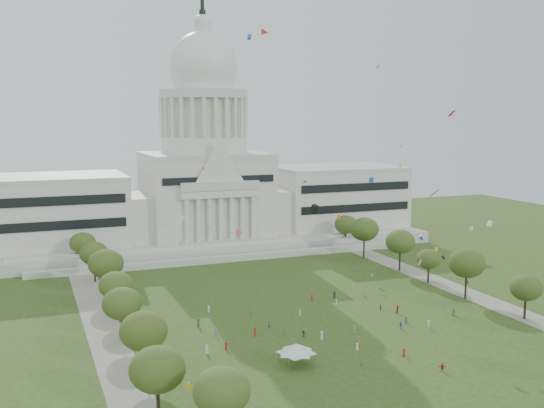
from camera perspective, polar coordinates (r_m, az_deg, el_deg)
The scene contains 32 objects.
ground at distance 140.20m, azimuth 6.88°, elevation -12.15°, with size 400.00×400.00×0.00m, color #304818.
capitol at distance 239.19m, azimuth -6.01°, elevation 1.69°, with size 160.00×64.50×91.30m.
path_left at distance 154.12m, azimuth -15.00°, elevation -10.49°, with size 8.00×160.00×0.04m, color gray.
path_right at distance 189.34m, azimuth 15.48°, elevation -7.06°, with size 8.00×160.00×0.04m, color gray.
row_tree_l_0 at distance 103.33m, azimuth -10.25°, elevation -14.39°, with size 8.85×8.85×12.59m.
row_tree_l_1 at distance 120.79m, azimuth -11.45°, elevation -11.09°, with size 8.86×8.86×12.59m.
row_tree_r_1 at distance 162.91m, azimuth 21.82°, elevation -7.00°, with size 7.58×7.58×10.78m.
row_tree_l_2 at distance 139.90m, azimuth -13.31°, elevation -8.69°, with size 8.42×8.42×11.97m.
row_tree_r_2 at distance 175.15m, azimuth 17.06°, elevation -5.08°, with size 9.55×9.55×13.58m.
row_tree_l_3 at distance 155.97m, azimuth -13.83°, elevation -7.09°, with size 8.12×8.12×11.55m.
row_tree_r_3 at distance 189.11m, azimuth 13.87°, elevation -4.82°, with size 7.01×7.01×9.98m.
row_tree_l_4 at distance 173.53m, azimuth -14.66°, elevation -5.20°, with size 9.29×9.29×13.21m.
row_tree_r_4 at distance 201.45m, azimuth 11.42°, elevation -3.33°, with size 9.19×9.19×13.06m.
row_tree_l_5 at distance 191.69m, azimuth -15.66°, elevation -4.30°, with size 8.33×8.33×11.85m.
row_tree_r_5 at distance 217.59m, azimuth 8.28°, elevation -2.25°, with size 9.82×9.82×13.96m.
row_tree_l_6 at distance 209.28m, azimuth -16.62°, elevation -3.37°, with size 8.19×8.19×11.64m.
row_tree_r_6 at distance 234.48m, azimuth 6.63°, elevation -1.84°, with size 8.42×8.42×11.97m.
near_tree_0 at distance 95.82m, azimuth -4.54°, elevation -16.38°, with size 8.47×8.47×12.04m.
event_tent at distance 126.05m, azimuth 2.18°, elevation -12.78°, with size 9.83×9.83×4.43m.
person_0 at distance 162.09m, azimuth 15.97°, elevation -9.31°, with size 0.83×0.54×1.69m, color #33723F.
person_2 at distance 160.68m, azimuth 11.22°, elevation -9.24°, with size 0.97×0.60×1.99m, color #B21E1E.
person_3 at distance 149.58m, azimuth 11.46°, elevation -10.62°, with size 1.07×0.55×1.66m, color navy.
person_4 at distance 145.64m, azimuth 7.37°, elevation -11.00°, with size 1.09×0.60×1.86m, color silver.
person_5 at distance 141.90m, azimuth 2.87°, elevation -11.51°, with size 1.48×0.58×1.59m, color #4C4C51.
person_6 at distance 133.94m, azimuth 11.73°, elevation -12.87°, with size 0.80×0.52×1.64m, color #B21E1E.
person_7 at distance 127.39m, azimuth 8.02°, elevation -13.92°, with size 0.54×0.39×1.48m, color #33723F.
person_8 at distance 147.52m, azimuth -0.29°, elevation -10.75°, with size 0.75×0.46×1.54m, color #994C8C.
person_9 at distance 151.42m, azimuth 13.87°, elevation -10.43°, with size 1.19×0.61×1.84m, color silver.
person_10 at distance 162.15m, azimuth 9.71°, elevation -9.11°, with size 0.96×0.52×1.64m, color #994C8C.
person_11 at distance 128.23m, azimuth 15.01°, elevation -13.95°, with size 1.46×0.58×1.58m, color #B21E1E.
distant_crowd at distance 146.50m, azimuth -1.40°, elevation -10.85°, with size 62.46×36.38×1.88m.
kite_swarm at distance 143.81m, azimuth 5.02°, elevation -0.07°, with size 79.52×101.57×64.45m.
Camera 1 is at (-63.00, -115.73, 47.89)m, focal length 42.00 mm.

